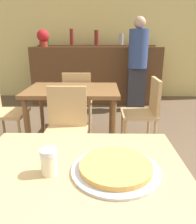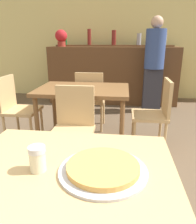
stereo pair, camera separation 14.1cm
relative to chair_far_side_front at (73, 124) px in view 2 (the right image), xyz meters
The scene contains 13 objects.
wall_back 3.29m from the chair_far_side_front, 85.88° to the left, with size 8.00×0.05×2.80m.
dining_table_near 1.17m from the chair_far_side_front, 78.70° to the right, with size 0.98×0.87×0.73m.
dining_table_far 0.56m from the chair_far_side_front, 90.00° to the left, with size 1.05×0.73×0.74m.
bar_counter 2.67m from the chair_far_side_front, 85.11° to the left, with size 2.60×0.56×1.14m.
bar_back_shelf 2.89m from the chair_far_side_front, 85.27° to the left, with size 2.39×0.24×0.34m.
chair_far_side_front is the anchor object (origin of this frame).
chair_far_side_back 1.08m from the chair_far_side_front, 90.00° to the left, with size 0.40×0.40×0.86m.
chair_far_side_left 1.01m from the chair_far_side_front, 147.69° to the left, with size 0.40×0.40×0.86m.
chair_far_side_right 1.01m from the chair_far_side_front, 32.31° to the left, with size 0.40×0.40×0.86m.
pizza_tray 1.20m from the chair_far_side_front, 70.26° to the right, with size 0.39×0.39×0.04m.
cheese_shaker 1.17m from the chair_far_side_front, 84.21° to the right, with size 0.07×0.07×0.11m.
person_standing 2.33m from the chair_far_side_front, 64.73° to the left, with size 0.34×0.34×1.65m.
potted_plant 2.85m from the chair_far_side_front, 107.52° to the left, with size 0.24×0.24×0.33m.
Camera 2 is at (0.24, -0.78, 1.27)m, focal length 35.00 mm.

